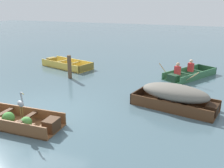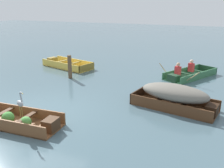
{
  "view_description": "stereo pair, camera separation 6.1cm",
  "coord_description": "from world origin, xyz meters",
  "px_view_note": "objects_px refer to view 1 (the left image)",
  "views": [
    {
      "loc": [
        5.46,
        -6.33,
        3.62
      ],
      "look_at": [
        1.42,
        3.0,
        0.35
      ],
      "focal_mm": 40.0,
      "sensor_mm": 36.0,
      "label": 1
    },
    {
      "loc": [
        5.51,
        -6.3,
        3.62
      ],
      "look_at": [
        1.42,
        3.0,
        0.35
      ],
      "focal_mm": 40.0,
      "sensor_mm": 36.0,
      "label": 2
    }
  ],
  "objects_px": {
    "skiff_yellow_near_moored": "(65,65)",
    "rowboat_green_with_crew": "(188,74)",
    "heron_on_dinghy": "(21,103)",
    "dinghy_wooden_brown_foreground": "(18,121)",
    "mooring_post": "(69,67)",
    "skiff_dark_varnish_mid_moored": "(175,95)"
  },
  "relations": [
    {
      "from": "skiff_yellow_near_moored",
      "to": "mooring_post",
      "type": "xyz_separation_m",
      "value": [
        1.57,
        -1.94,
        0.45
      ]
    },
    {
      "from": "dinghy_wooden_brown_foreground",
      "to": "mooring_post",
      "type": "xyz_separation_m",
      "value": [
        -1.36,
        5.1,
        0.43
      ]
    },
    {
      "from": "dinghy_wooden_brown_foreground",
      "to": "skiff_dark_varnish_mid_moored",
      "type": "bearing_deg",
      "value": 38.57
    },
    {
      "from": "heron_on_dinghy",
      "to": "mooring_post",
      "type": "bearing_deg",
      "value": 108.37
    },
    {
      "from": "rowboat_green_with_crew",
      "to": "mooring_post",
      "type": "height_order",
      "value": "mooring_post"
    },
    {
      "from": "skiff_yellow_near_moored",
      "to": "dinghy_wooden_brown_foreground",
      "type": "bearing_deg",
      "value": -67.43
    },
    {
      "from": "skiff_yellow_near_moored",
      "to": "heron_on_dinghy",
      "type": "height_order",
      "value": "heron_on_dinghy"
    },
    {
      "from": "skiff_dark_varnish_mid_moored",
      "to": "rowboat_green_with_crew",
      "type": "distance_m",
      "value": 4.26
    },
    {
      "from": "dinghy_wooden_brown_foreground",
      "to": "rowboat_green_with_crew",
      "type": "relative_size",
      "value": 0.95
    },
    {
      "from": "mooring_post",
      "to": "skiff_yellow_near_moored",
      "type": "bearing_deg",
      "value": 128.93
    },
    {
      "from": "skiff_dark_varnish_mid_moored",
      "to": "heron_on_dinghy",
      "type": "bearing_deg",
      "value": -137.06
    },
    {
      "from": "skiff_dark_varnish_mid_moored",
      "to": "heron_on_dinghy",
      "type": "xyz_separation_m",
      "value": [
        -3.83,
        -3.56,
        0.39
      ]
    },
    {
      "from": "skiff_yellow_near_moored",
      "to": "rowboat_green_with_crew",
      "type": "distance_m",
      "value": 7.09
    },
    {
      "from": "skiff_yellow_near_moored",
      "to": "rowboat_green_with_crew",
      "type": "xyz_separation_m",
      "value": [
        7.07,
        0.57,
        0.04
      ]
    },
    {
      "from": "skiff_dark_varnish_mid_moored",
      "to": "mooring_post",
      "type": "xyz_separation_m",
      "value": [
        -5.58,
        1.73,
        0.09
      ]
    },
    {
      "from": "rowboat_green_with_crew",
      "to": "mooring_post",
      "type": "xyz_separation_m",
      "value": [
        -5.5,
        -2.51,
        0.41
      ]
    },
    {
      "from": "dinghy_wooden_brown_foreground",
      "to": "rowboat_green_with_crew",
      "type": "xyz_separation_m",
      "value": [
        4.14,
        7.61,
        0.03
      ]
    },
    {
      "from": "skiff_dark_varnish_mid_moored",
      "to": "mooring_post",
      "type": "distance_m",
      "value": 5.85
    },
    {
      "from": "heron_on_dinghy",
      "to": "dinghy_wooden_brown_foreground",
      "type": "bearing_deg",
      "value": 154.22
    },
    {
      "from": "heron_on_dinghy",
      "to": "skiff_dark_varnish_mid_moored",
      "type": "bearing_deg",
      "value": 42.94
    },
    {
      "from": "dinghy_wooden_brown_foreground",
      "to": "skiff_dark_varnish_mid_moored",
      "type": "height_order",
      "value": "skiff_dark_varnish_mid_moored"
    },
    {
      "from": "rowboat_green_with_crew",
      "to": "mooring_post",
      "type": "distance_m",
      "value": 6.06
    }
  ]
}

